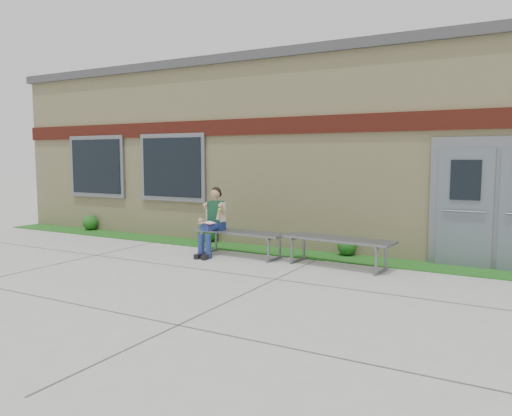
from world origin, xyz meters
The scene contains 9 objects.
ground centered at (0.00, 0.00, 0.00)m, with size 80.00×80.00×0.00m, color #9E9E99.
grass_strip centered at (0.00, 2.60, 0.01)m, with size 16.00×0.80×0.02m, color #194B14.
school_building centered at (0.00, 5.99, 2.10)m, with size 16.20×6.22×4.20m.
bench_left centered at (-0.45, 1.84, 0.38)m, with size 1.94×0.64×0.50m.
bench_right centered at (1.55, 1.84, 0.40)m, with size 2.06×0.76×0.52m.
girl centered at (-0.97, 1.64, 0.73)m, with size 0.47×0.77×1.36m.
shrub_west centered at (-5.70, 2.85, 0.22)m, with size 0.40×0.40×0.40m, color #194B14.
shrub_mid centered at (-1.92, 2.85, 0.26)m, with size 0.47×0.47×0.47m, color #194B14.
shrub_east centered at (1.38, 2.85, 0.20)m, with size 0.36×0.36×0.36m, color #194B14.
Camera 1 is at (4.52, -6.47, 1.95)m, focal length 35.00 mm.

